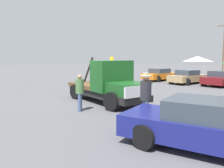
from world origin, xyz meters
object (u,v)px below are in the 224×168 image
(foreground_car, at_px, (218,127))
(parked_car_tan, at_px, (188,77))
(tow_truck, at_px, (109,85))
(traffic_cone, at_px, (106,88))
(utility_pole, at_px, (224,45))
(canopy_tent_white, at_px, (197,59))
(person_near_truck, at_px, (146,94))
(parked_car_maroon, at_px, (222,79))
(person_at_hood, at_px, (80,90))
(parked_car_orange, at_px, (160,75))

(foreground_car, distance_m, parked_car_tan, 16.35)
(tow_truck, bearing_deg, traffic_cone, 148.44)
(traffic_cone, height_order, utility_pole, utility_pole)
(canopy_tent_white, xyz_separation_m, utility_pole, (1.97, 5.10, 2.16))
(person_near_truck, bearing_deg, canopy_tent_white, -126.56)
(tow_truck, height_order, parked_car_maroon, tow_truck)
(tow_truck, distance_m, person_at_hood, 2.24)
(person_at_hood, bearing_deg, tow_truck, 53.87)
(parked_car_maroon, bearing_deg, parked_car_tan, 104.38)
(canopy_tent_white, distance_m, traffic_cone, 21.29)
(parked_car_orange, height_order, parked_car_tan, same)
(parked_car_maroon, distance_m, utility_pole, 17.69)
(person_at_hood, xyz_separation_m, parked_car_orange, (-4.98, 15.00, -0.33))
(tow_truck, bearing_deg, canopy_tent_white, 113.30)
(tow_truck, distance_m, traffic_cone, 4.09)
(foreground_car, relative_size, parked_car_maroon, 1.21)
(tow_truck, height_order, utility_pole, utility_pole)
(person_at_hood, height_order, utility_pole, utility_pole)
(parked_car_maroon, height_order, traffic_cone, parked_car_maroon)
(parked_car_orange, relative_size, utility_pole, 0.53)
(parked_car_tan, bearing_deg, canopy_tent_white, 29.26)
(person_near_truck, height_order, person_at_hood, person_near_truck)
(parked_car_maroon, bearing_deg, foreground_car, -155.43)
(foreground_car, height_order, traffic_cone, foreground_car)
(canopy_tent_white, distance_m, utility_pole, 5.88)
(person_at_hood, bearing_deg, utility_pole, 52.33)
(person_near_truck, distance_m, canopy_tent_white, 27.06)
(person_at_hood, distance_m, utility_pole, 31.51)
(traffic_cone, bearing_deg, tow_truck, -42.47)
(foreground_car, bearing_deg, parked_car_tan, 104.63)
(person_near_truck, xyz_separation_m, traffic_cone, (-6.60, 4.47, -0.86))
(person_near_truck, distance_m, parked_car_tan, 14.59)
(canopy_tent_white, bearing_deg, parked_car_maroon, -58.15)
(foreground_car, bearing_deg, person_at_hood, 164.79)
(foreground_car, xyz_separation_m, person_at_hood, (-6.08, 0.27, 0.33))
(foreground_car, bearing_deg, person_near_truck, 152.37)
(person_near_truck, xyz_separation_m, canopy_tent_white, (-8.85, 25.53, 1.28))
(foreground_car, bearing_deg, traffic_cone, 138.23)
(parked_car_tan, relative_size, canopy_tent_white, 1.35)
(parked_car_orange, height_order, canopy_tent_white, canopy_tent_white)
(person_near_truck, height_order, traffic_cone, person_near_truck)
(tow_truck, relative_size, parked_car_orange, 1.29)
(foreground_car, xyz_separation_m, parked_car_tan, (-7.51, 14.53, -0.00))
(foreground_car, relative_size, parked_car_tan, 1.16)
(foreground_car, height_order, person_at_hood, person_at_hood)
(person_at_hood, distance_m, parked_car_tan, 14.34)
(person_at_hood, bearing_deg, traffic_cone, 79.42)
(tow_truck, xyz_separation_m, person_near_truck, (3.63, -1.75, 0.14))
(foreground_car, bearing_deg, canopy_tent_white, 101.16)
(traffic_cone, bearing_deg, foreground_car, -29.07)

